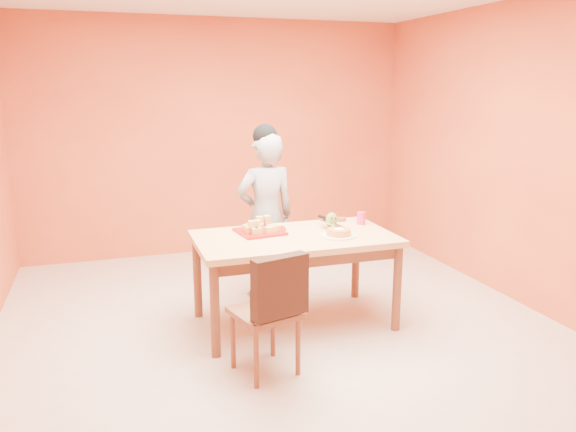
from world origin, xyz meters
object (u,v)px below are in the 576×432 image
object	(u,v)px
red_dinner_plate	(269,229)
egg_ornament	(332,220)
person	(266,216)
dining_chair	(266,310)
checker_tin	(341,219)
pastry_platter	(260,232)
dining_table	(294,247)
magenta_glass	(361,218)
sponge_cake	(339,232)

from	to	relation	value
red_dinner_plate	egg_ornament	distance (m)	0.54
person	egg_ornament	size ratio (longest dim) A/B	11.50
dining_chair	checker_tin	world-z (taller)	dining_chair
person	checker_tin	bearing A→B (deg)	144.33
person	red_dinner_plate	xyz separation A→B (m)	(-0.11, -0.47, 0.00)
pastry_platter	red_dinner_plate	world-z (taller)	pastry_platter
dining_table	red_dinner_plate	xyz separation A→B (m)	(-0.14, 0.23, 0.10)
person	magenta_glass	world-z (taller)	person
person	magenta_glass	xyz separation A→B (m)	(0.72, -0.53, 0.05)
sponge_cake	egg_ornament	distance (m)	0.28
sponge_cake	magenta_glass	distance (m)	0.47
person	magenta_glass	size ratio (longest dim) A/B	14.26
dining_table	sponge_cake	xyz separation A→B (m)	(0.33, -0.13, 0.13)
red_dinner_plate	checker_tin	bearing A→B (deg)	9.63
dining_table	dining_chair	xyz separation A→B (m)	(-0.46, -0.73, -0.21)
dining_table	person	bearing A→B (deg)	93.09
person	sponge_cake	bearing A→B (deg)	108.78
pastry_platter	red_dinner_plate	size ratio (longest dim) A/B	1.27
red_dinner_plate	checker_tin	xyz separation A→B (m)	(0.70, 0.12, 0.01)
pastry_platter	sponge_cake	bearing A→B (deg)	-27.86
dining_chair	sponge_cake	bearing A→B (deg)	22.40
dining_table	person	size ratio (longest dim) A/B	1.04
pastry_platter	sponge_cake	world-z (taller)	sponge_cake
egg_ornament	magenta_glass	bearing A→B (deg)	27.65
person	checker_tin	world-z (taller)	person
dining_chair	magenta_glass	xyz separation A→B (m)	(1.14, 0.91, 0.35)
dining_chair	dining_table	bearing A→B (deg)	43.24
person	red_dinner_plate	bearing A→B (deg)	72.41
red_dinner_plate	sponge_cake	size ratio (longest dim) A/B	1.42
dining_table	red_dinner_plate	size ratio (longest dim) A/B	5.71
dining_chair	magenta_glass	bearing A→B (deg)	23.92
magenta_glass	egg_ornament	bearing A→B (deg)	-172.65
dining_chair	person	distance (m)	1.53
dining_table	egg_ornament	xyz separation A→B (m)	(0.38, 0.14, 0.16)
person	red_dinner_plate	world-z (taller)	person
dining_chair	sponge_cake	xyz separation A→B (m)	(0.79, 0.60, 0.33)
egg_ornament	checker_tin	world-z (taller)	egg_ornament
dining_chair	red_dinner_plate	world-z (taller)	dining_chair
person	egg_ornament	bearing A→B (deg)	121.81
dining_chair	egg_ornament	distance (m)	1.27
sponge_cake	checker_tin	xyz separation A→B (m)	(0.23, 0.48, -0.02)
sponge_cake	egg_ornament	xyz separation A→B (m)	(0.05, 0.27, 0.03)
dining_chair	checker_tin	distance (m)	1.52
red_dinner_plate	person	bearing A→B (deg)	77.44
pastry_platter	checker_tin	distance (m)	0.82
dining_table	checker_tin	xyz separation A→B (m)	(0.56, 0.35, 0.11)
egg_ornament	checker_tin	size ratio (longest dim) A/B	1.44
person	pastry_platter	distance (m)	0.57
person	red_dinner_plate	size ratio (longest dim) A/B	5.48
dining_table	dining_chair	world-z (taller)	dining_chair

